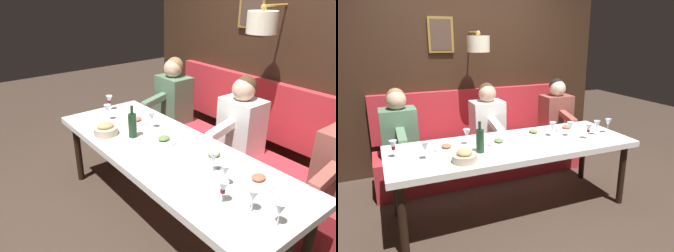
% 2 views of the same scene
% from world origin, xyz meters
% --- Properties ---
extents(ground_plane, '(12.00, 12.00, 0.00)m').
position_xyz_m(ground_plane, '(0.00, 0.00, 0.00)').
color(ground_plane, '#423328').
extents(dining_table, '(0.90, 2.49, 0.74)m').
position_xyz_m(dining_table, '(0.00, 0.00, 0.68)').
color(dining_table, white).
rests_on(dining_table, ground_plane).
extents(banquette_bench, '(0.52, 2.69, 0.45)m').
position_xyz_m(banquette_bench, '(0.89, 0.00, 0.23)').
color(banquette_bench, red).
rests_on(banquette_bench, ground_plane).
extents(back_wall_panel, '(0.59, 3.89, 2.90)m').
position_xyz_m(back_wall_panel, '(1.46, 0.00, 1.37)').
color(back_wall_panel, '#382316').
rests_on(back_wall_panel, ground_plane).
extents(diner_nearest, '(0.60, 0.40, 0.79)m').
position_xyz_m(diner_nearest, '(0.88, -1.06, 0.82)').
color(diner_nearest, '#934C42').
rests_on(diner_nearest, banquette_bench).
extents(diner_near, '(0.60, 0.40, 0.79)m').
position_xyz_m(diner_near, '(0.88, -0.04, 0.82)').
color(diner_near, white).
rests_on(diner_near, banquette_bench).
extents(diner_middle, '(0.60, 0.40, 0.79)m').
position_xyz_m(diner_middle, '(0.88, 1.03, 0.82)').
color(diner_middle, '#567A5B').
rests_on(diner_middle, banquette_bench).
extents(place_setting_0, '(0.24, 0.32, 0.05)m').
position_xyz_m(place_setting_0, '(0.21, -0.34, 0.75)').
color(place_setting_0, white).
rests_on(place_setting_0, dining_table).
extents(place_setting_1, '(0.24, 0.31, 0.05)m').
position_xyz_m(place_setting_1, '(0.11, 0.66, 0.75)').
color(place_setting_1, silver).
rests_on(place_setting_1, dining_table).
extents(place_setting_2, '(0.24, 0.31, 0.05)m').
position_xyz_m(place_setting_2, '(0.06, 0.13, 0.75)').
color(place_setting_2, silver).
rests_on(place_setting_2, dining_table).
extents(place_setting_3, '(0.24, 0.31, 0.05)m').
position_xyz_m(place_setting_3, '(0.21, -0.78, 0.75)').
color(place_setting_3, white).
rests_on(place_setting_3, dining_table).
extents(wine_glass_0, '(0.07, 0.07, 0.16)m').
position_xyz_m(wine_glass_0, '(-0.08, -1.13, 0.86)').
color(wine_glass_0, silver).
rests_on(wine_glass_0, dining_table).
extents(wine_glass_1, '(0.07, 0.07, 0.16)m').
position_xyz_m(wine_glass_1, '(-0.02, -0.67, 0.86)').
color(wine_glass_1, silver).
rests_on(wine_glass_1, dining_table).
extents(wine_glass_2, '(0.07, 0.07, 0.16)m').
position_xyz_m(wine_glass_2, '(0.05, -0.49, 0.86)').
color(wine_glass_2, silver).
rests_on(wine_glass_2, dining_table).
extents(wine_glass_3, '(0.07, 0.07, 0.16)m').
position_xyz_m(wine_glass_3, '(-0.17, -0.79, 0.86)').
color(wine_glass_3, silver).
rests_on(wine_glass_3, dining_table).
extents(wine_glass_4, '(0.07, 0.07, 0.16)m').
position_xyz_m(wine_glass_4, '(0.07, 1.14, 0.86)').
color(wine_glass_4, silver).
rests_on(wine_glass_4, dining_table).
extents(wine_glass_5, '(0.07, 0.07, 0.16)m').
position_xyz_m(wine_glass_5, '(-0.10, -0.96, 0.86)').
color(wine_glass_5, silver).
rests_on(wine_glass_5, dining_table).
extents(wine_glass_6, '(0.07, 0.07, 0.16)m').
position_xyz_m(wine_glass_6, '(-0.09, 0.89, 0.86)').
color(wine_glass_6, silver).
rests_on(wine_glass_6, dining_table).
extents(wine_glass_7, '(0.07, 0.07, 0.16)m').
position_xyz_m(wine_glass_7, '(0.15, 0.44, 0.86)').
color(wine_glass_7, silver).
rests_on(wine_glass_7, dining_table).
extents(wine_bottle, '(0.08, 0.08, 0.30)m').
position_xyz_m(wine_bottle, '(-0.10, 0.38, 0.86)').
color(wine_bottle, '#19381E').
rests_on(wine_bottle, dining_table).
extents(bread_bowl, '(0.22, 0.22, 0.12)m').
position_xyz_m(bread_bowl, '(-0.27, 0.58, 0.79)').
color(bread_bowl, beige).
rests_on(bread_bowl, dining_table).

